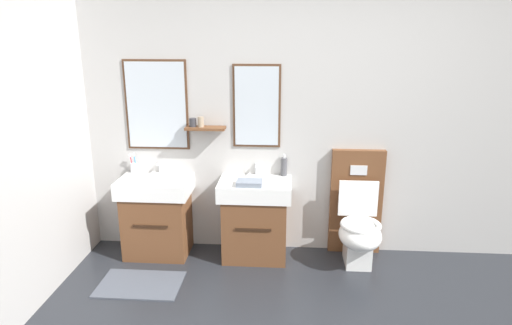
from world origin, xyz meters
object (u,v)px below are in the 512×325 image
toilet (358,222)px  soap_dispenser (284,166)px  vanity_sink_right (255,217)px  vanity_sink_left (157,214)px  folded_hand_towel (249,183)px  toothbrush_cup (134,167)px

toilet → soap_dispenser: size_ratio=4.86×
vanity_sink_right → soap_dispenser: (0.25, 0.16, 0.44)m
vanity_sink_left → soap_dispenser: soap_dispenser is taller
vanity_sink_right → soap_dispenser: 0.54m
toilet → folded_hand_towel: bearing=-172.5°
toothbrush_cup → soap_dispenser: (1.41, 0.01, 0.04)m
vanity_sink_left → vanity_sink_right: size_ratio=1.00×
toothbrush_cup → vanity_sink_right: bearing=-7.6°
toothbrush_cup → soap_dispenser: soap_dispenser is taller
toilet → soap_dispenser: 0.83m
vanity_sink_right → soap_dispenser: soap_dispenser is taller
vanity_sink_left → toilet: size_ratio=0.74×
vanity_sink_right → toothbrush_cup: size_ratio=3.75×
soap_dispenser → vanity_sink_left: bearing=-172.0°
toilet → toothbrush_cup: bearing=175.6°
vanity_sink_right → toilet: bearing=-0.4°
toothbrush_cup → soap_dispenser: size_ratio=0.96×
vanity_sink_right → toothbrush_cup: (-1.16, 0.15, 0.41)m
vanity_sink_right → vanity_sink_left: bearing=180.0°
vanity_sink_left → folded_hand_towel: size_ratio=3.37×
toilet → toothbrush_cup: 2.14m
vanity_sink_left → folded_hand_towel: bearing=-8.7°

